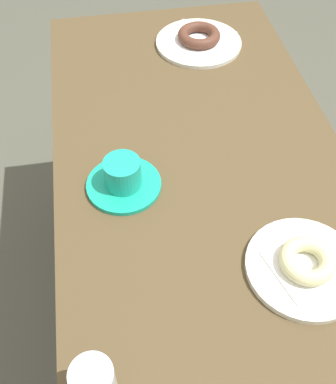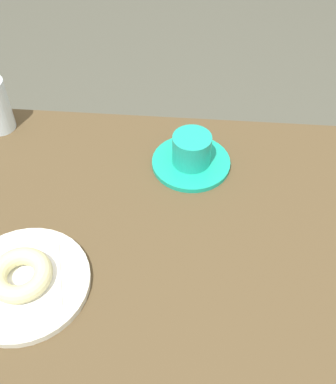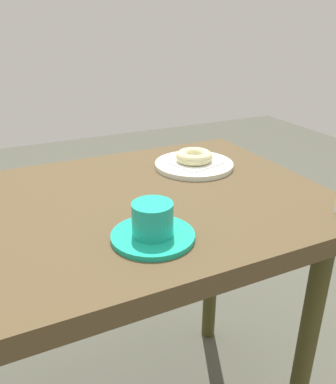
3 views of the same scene
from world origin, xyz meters
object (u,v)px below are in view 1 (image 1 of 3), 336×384
donut_chocolate_ring (199,35)px  plate_sugar_ring (304,268)px  plate_chocolate_ring (199,43)px  donut_sugar_ring (307,261)px  coffee_cup (123,178)px

donut_chocolate_ring → plate_sugar_ring: (-0.72, -0.03, -0.02)m
plate_chocolate_ring → donut_sugar_ring: donut_sugar_ring is taller
plate_sugar_ring → donut_chocolate_ring: bearing=2.7°
donut_chocolate_ring → donut_sugar_ring: (-0.72, -0.03, 0.00)m
plate_sugar_ring → donut_sugar_ring: 0.02m
plate_sugar_ring → coffee_cup: size_ratio=1.36×
coffee_cup → donut_sugar_ring: bearing=-130.2°
donut_chocolate_ring → donut_sugar_ring: donut_sugar_ring is taller
plate_sugar_ring → coffee_cup: bearing=49.8°
plate_chocolate_ring → plate_sugar_ring: 0.72m
donut_chocolate_ring → plate_chocolate_ring: bearing=0.0°
donut_chocolate_ring → donut_sugar_ring: bearing=-177.3°
coffee_cup → plate_sugar_ring: bearing=-130.2°
donut_chocolate_ring → coffee_cup: size_ratio=0.76×
plate_chocolate_ring → donut_chocolate_ring: (0.00, 0.00, 0.02)m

